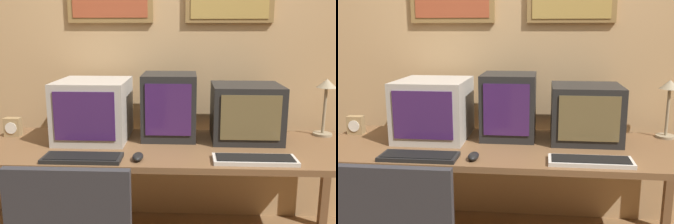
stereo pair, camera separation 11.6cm
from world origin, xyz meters
The scene contains 10 objects.
wall_back centered at (0.00, 1.22, 1.31)m, with size 8.00×0.08×2.60m.
desk centered at (0.00, 0.71, 0.65)m, with size 2.31×0.78×0.71m.
monitor_left centered at (-0.49, 0.85, 0.90)m, with size 0.45×0.48×0.39m.
monitor_center centered at (0.00, 0.90, 0.92)m, with size 0.34×0.36×0.42m.
monitor_right centered at (0.49, 0.88, 0.89)m, with size 0.44×0.40×0.36m.
keyboard_main centered at (-0.46, 0.42, 0.72)m, with size 0.43×0.16×0.03m.
keyboard_side centered at (0.48, 0.44, 0.72)m, with size 0.45×0.16×0.03m.
mouse_near_keyboard centered at (-0.15, 0.43, 0.73)m, with size 0.06×0.11×0.04m.
desk_clock centered at (-1.05, 0.87, 0.77)m, with size 0.11×0.06×0.13m.
desk_lamp centered at (1.04, 1.00, 0.98)m, with size 0.13×0.13×0.38m.
Camera 1 is at (0.11, -1.50, 1.40)m, focal length 40.00 mm.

